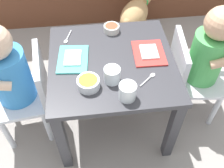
{
  "coord_description": "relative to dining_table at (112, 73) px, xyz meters",
  "views": [
    {
      "loc": [
        -0.1,
        -0.84,
        1.27
      ],
      "look_at": [
        0.0,
        0.0,
        0.29
      ],
      "focal_mm": 41.74,
      "sensor_mm": 36.0,
      "label": 1
    }
  ],
  "objects": [
    {
      "name": "spoon_by_right_tray",
      "position": [
        -0.2,
        0.18,
        0.08
      ],
      "size": [
        0.04,
        0.1,
        0.01
      ],
      "color": "silver",
      "rests_on": "dining_table"
    },
    {
      "name": "veggie_bowl_near",
      "position": [
        0.02,
        0.21,
        0.1
      ],
      "size": [
        0.08,
        0.08,
        0.03
      ],
      "color": "silver",
      "rests_on": "dining_table"
    },
    {
      "name": "food_tray_right",
      "position": [
        0.17,
        0.03,
        0.09
      ],
      "size": [
        0.15,
        0.18,
        0.02
      ],
      "color": "red",
      "rests_on": "dining_table"
    },
    {
      "name": "food_tray_left",
      "position": [
        -0.17,
        0.03,
        0.09
      ],
      "size": [
        0.15,
        0.19,
        0.02
      ],
      "color": "#4CC6BC",
      "rests_on": "dining_table"
    },
    {
      "name": "seated_child_right",
      "position": [
        0.44,
        0.01,
        0.05
      ],
      "size": [
        0.31,
        0.31,
        0.68
      ],
      "color": "silver",
      "rests_on": "ground"
    },
    {
      "name": "dining_table",
      "position": [
        0.0,
        0.0,
        0.0
      ],
      "size": [
        0.57,
        0.56,
        0.45
      ],
      "color": "#333338",
      "rests_on": "ground"
    },
    {
      "name": "ground_plane",
      "position": [
        0.0,
        0.0,
        -0.37
      ],
      "size": [
        7.0,
        7.0,
        0.0
      ],
      "primitive_type": "plane",
      "color": "gray"
    },
    {
      "name": "dog",
      "position": [
        0.25,
        0.71,
        -0.16
      ],
      "size": [
        0.31,
        0.39,
        0.32
      ],
      "color": "tan",
      "rests_on": "ground"
    },
    {
      "name": "water_cup_right",
      "position": [
        0.04,
        -0.21,
        0.11
      ],
      "size": [
        0.07,
        0.07,
        0.07
      ],
      "color": "white",
      "rests_on": "dining_table"
    },
    {
      "name": "water_cup_left",
      "position": [
        -0.01,
        -0.12,
        0.11
      ],
      "size": [
        0.07,
        0.07,
        0.07
      ],
      "color": "white",
      "rests_on": "dining_table"
    },
    {
      "name": "spoon_by_left_tray",
      "position": [
        0.14,
        -0.13,
        0.08
      ],
      "size": [
        0.08,
        0.08,
        0.01
      ],
      "color": "silver",
      "rests_on": "dining_table"
    },
    {
      "name": "veggie_bowl_far",
      "position": [
        -0.11,
        -0.14,
        0.1
      ],
      "size": [
        0.09,
        0.09,
        0.04
      ],
      "color": "white",
      "rests_on": "dining_table"
    },
    {
      "name": "seated_child_left",
      "position": [
        -0.45,
        -0.01,
        0.06
      ],
      "size": [
        0.31,
        0.31,
        0.69
      ],
      "color": "silver",
      "rests_on": "ground"
    }
  ]
}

